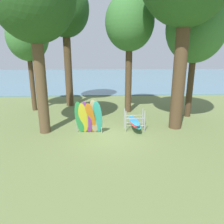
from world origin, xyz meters
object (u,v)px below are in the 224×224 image
tree_far_left_back (130,24)px  leaning_board_pile (89,118)px  tree_mid_behind (65,11)px  tree_far_right_back (28,38)px  board_storage_rack (134,122)px  tree_deep_back (196,29)px

tree_far_left_back → leaning_board_pile: size_ratio=4.04×
tree_mid_behind → tree_far_right_back: 3.64m
tree_far_right_back → board_storage_rack: tree_far_right_back is taller
leaning_board_pile → board_storage_rack: bearing=14.1°
tree_deep_back → board_storage_rack: (-4.28, -2.56, -5.44)m
tree_mid_behind → tree_far_right_back: (-2.62, -1.41, -2.10)m
tree_far_left_back → tree_deep_back: (4.15, -1.48, -0.47)m
tree_far_right_back → leaning_board_pile: (4.64, -5.54, -4.50)m
tree_far_right_back → board_storage_rack: size_ratio=3.42×
tree_deep_back → board_storage_rack: bearing=-149.1°
tree_mid_behind → tree_far_right_back: bearing=-151.7°
tree_mid_behind → tree_far_left_back: (4.78, -2.24, -1.19)m
tree_mid_behind → tree_far_left_back: 5.41m
tree_far_left_back → leaning_board_pile: tree_far_left_back is taller
tree_mid_behind → tree_deep_back: bearing=-22.6°
tree_far_left_back → leaning_board_pile: (-2.77, -4.71, -5.41)m
tree_deep_back → leaning_board_pile: (-6.92, -3.23, -4.94)m
tree_far_left_back → leaning_board_pile: bearing=-120.5°
leaning_board_pile → board_storage_rack: (2.65, 0.67, -0.50)m
tree_deep_back → leaning_board_pile: 9.10m
tree_far_right_back → tree_deep_back: bearing=-11.3°
tree_far_left_back → tree_deep_back: size_ratio=1.04×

